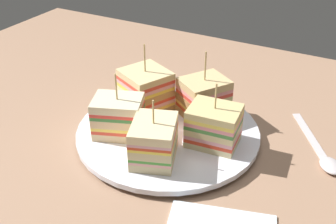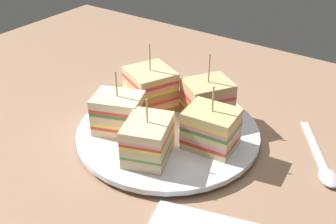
{
  "view_description": "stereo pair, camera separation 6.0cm",
  "coord_description": "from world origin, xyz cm",
  "px_view_note": "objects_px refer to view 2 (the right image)",
  "views": [
    {
      "loc": [
        -24.07,
        44.87,
        35.71
      ],
      "look_at": [
        0.0,
        0.0,
        4.46
      ],
      "focal_mm": 43.93,
      "sensor_mm": 36.0,
      "label": 1
    },
    {
      "loc": [
        -29.15,
        41.75,
        35.71
      ],
      "look_at": [
        0.0,
        0.0,
        4.46
      ],
      "focal_mm": 43.93,
      "sensor_mm": 36.0,
      "label": 2
    }
  ],
  "objects_px": {
    "sandwich_wedge_2": "(207,99)",
    "sandwich_wedge_3": "(151,89)",
    "sandwich_wedge_0": "(148,140)",
    "spoon": "(325,169)",
    "chip_pile": "(159,121)",
    "sandwich_wedge_4": "(119,113)",
    "sandwich_wedge_1": "(211,129)",
    "plate": "(168,132)"
  },
  "relations": [
    {
      "from": "sandwich_wedge_0",
      "to": "spoon",
      "type": "xyz_separation_m",
      "value": [
        -0.2,
        -0.13,
        -0.04
      ]
    },
    {
      "from": "plate",
      "to": "sandwich_wedge_0",
      "type": "bearing_deg",
      "value": 103.23
    },
    {
      "from": "sandwich_wedge_1",
      "to": "chip_pile",
      "type": "distance_m",
      "value": 0.09
    },
    {
      "from": "sandwich_wedge_2",
      "to": "chip_pile",
      "type": "xyz_separation_m",
      "value": [
        0.04,
        0.07,
        -0.02
      ]
    },
    {
      "from": "plate",
      "to": "sandwich_wedge_2",
      "type": "height_order",
      "value": "sandwich_wedge_2"
    },
    {
      "from": "sandwich_wedge_1",
      "to": "sandwich_wedge_4",
      "type": "relative_size",
      "value": 0.98
    },
    {
      "from": "sandwich_wedge_0",
      "to": "spoon",
      "type": "distance_m",
      "value": 0.24
    },
    {
      "from": "sandwich_wedge_3",
      "to": "chip_pile",
      "type": "distance_m",
      "value": 0.06
    },
    {
      "from": "plate",
      "to": "sandwich_wedge_1",
      "type": "bearing_deg",
      "value": -179.73
    },
    {
      "from": "sandwich_wedge_2",
      "to": "sandwich_wedge_3",
      "type": "xyz_separation_m",
      "value": [
        0.09,
        0.03,
        0.0
      ]
    },
    {
      "from": "sandwich_wedge_1",
      "to": "spoon",
      "type": "height_order",
      "value": "sandwich_wedge_1"
    },
    {
      "from": "sandwich_wedge_0",
      "to": "sandwich_wedge_1",
      "type": "distance_m",
      "value": 0.09
    },
    {
      "from": "sandwich_wedge_0",
      "to": "spoon",
      "type": "bearing_deg",
      "value": -77.96
    },
    {
      "from": "chip_pile",
      "to": "spoon",
      "type": "distance_m",
      "value": 0.24
    },
    {
      "from": "sandwich_wedge_4",
      "to": "plate",
      "type": "bearing_deg",
      "value": 15.13
    },
    {
      "from": "plate",
      "to": "sandwich_wedge_3",
      "type": "relative_size",
      "value": 2.48
    },
    {
      "from": "sandwich_wedge_4",
      "to": "spoon",
      "type": "distance_m",
      "value": 0.3
    },
    {
      "from": "sandwich_wedge_1",
      "to": "sandwich_wedge_3",
      "type": "distance_m",
      "value": 0.14
    },
    {
      "from": "sandwich_wedge_1",
      "to": "sandwich_wedge_3",
      "type": "xyz_separation_m",
      "value": [
        0.13,
        -0.04,
        0.0
      ]
    },
    {
      "from": "sandwich_wedge_1",
      "to": "chip_pile",
      "type": "relative_size",
      "value": 1.66
    },
    {
      "from": "sandwich_wedge_3",
      "to": "chip_pile",
      "type": "bearing_deg",
      "value": -16.39
    },
    {
      "from": "plate",
      "to": "sandwich_wedge_1",
      "type": "height_order",
      "value": "sandwich_wedge_1"
    },
    {
      "from": "sandwich_wedge_2",
      "to": "sandwich_wedge_4",
      "type": "bearing_deg",
      "value": -4.44
    },
    {
      "from": "sandwich_wedge_0",
      "to": "sandwich_wedge_4",
      "type": "xyz_separation_m",
      "value": [
        0.07,
        -0.03,
        0.0
      ]
    },
    {
      "from": "sandwich_wedge_1",
      "to": "sandwich_wedge_2",
      "type": "xyz_separation_m",
      "value": [
        0.04,
        -0.07,
        0.0
      ]
    },
    {
      "from": "sandwich_wedge_3",
      "to": "chip_pile",
      "type": "height_order",
      "value": "sandwich_wedge_3"
    },
    {
      "from": "chip_pile",
      "to": "spoon",
      "type": "bearing_deg",
      "value": -166.66
    },
    {
      "from": "chip_pile",
      "to": "spoon",
      "type": "relative_size",
      "value": 0.39
    },
    {
      "from": "sandwich_wedge_0",
      "to": "sandwich_wedge_1",
      "type": "relative_size",
      "value": 0.95
    },
    {
      "from": "sandwich_wedge_0",
      "to": "sandwich_wedge_4",
      "type": "relative_size",
      "value": 0.93
    },
    {
      "from": "sandwich_wedge_0",
      "to": "chip_pile",
      "type": "height_order",
      "value": "sandwich_wedge_0"
    },
    {
      "from": "sandwich_wedge_0",
      "to": "sandwich_wedge_2",
      "type": "xyz_separation_m",
      "value": [
        -0.01,
        -0.14,
        0.0
      ]
    },
    {
      "from": "sandwich_wedge_4",
      "to": "spoon",
      "type": "relative_size",
      "value": 0.66
    },
    {
      "from": "sandwich_wedge_3",
      "to": "spoon",
      "type": "height_order",
      "value": "sandwich_wedge_3"
    },
    {
      "from": "sandwich_wedge_2",
      "to": "sandwich_wedge_4",
      "type": "height_order",
      "value": "sandwich_wedge_2"
    },
    {
      "from": "sandwich_wedge_0",
      "to": "sandwich_wedge_1",
      "type": "bearing_deg",
      "value": -58.13
    },
    {
      "from": "sandwich_wedge_2",
      "to": "sandwich_wedge_3",
      "type": "distance_m",
      "value": 0.09
    },
    {
      "from": "sandwich_wedge_0",
      "to": "plate",
      "type": "bearing_deg",
      "value": -6.59
    },
    {
      "from": "sandwich_wedge_3",
      "to": "sandwich_wedge_0",
      "type": "bearing_deg",
      "value": -29.24
    },
    {
      "from": "sandwich_wedge_1",
      "to": "sandwich_wedge_4",
      "type": "height_order",
      "value": "sandwich_wedge_4"
    },
    {
      "from": "sandwich_wedge_4",
      "to": "chip_pile",
      "type": "distance_m",
      "value": 0.06
    },
    {
      "from": "sandwich_wedge_3",
      "to": "sandwich_wedge_4",
      "type": "xyz_separation_m",
      "value": [
        -0.0,
        0.08,
        -0.0
      ]
    }
  ]
}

